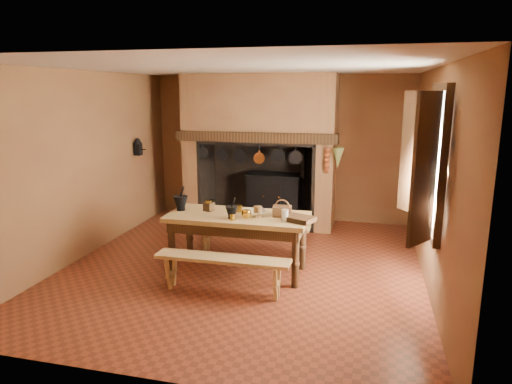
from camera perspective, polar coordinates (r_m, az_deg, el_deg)
floor at (r=6.72m, az=-1.59°, el=-9.30°), size 5.50×5.50×0.00m
ceiling at (r=6.24m, az=-1.75°, el=15.31°), size 5.50×5.50×0.00m
back_wall at (r=8.98m, az=3.05°, el=5.51°), size 5.00×0.02×2.80m
wall_left at (r=7.39m, az=-20.71°, el=3.19°), size 0.02×5.50×2.80m
wall_right at (r=6.16m, az=21.37°, el=1.40°), size 0.02×5.50×2.80m
wall_front at (r=3.82m, az=-12.78°, el=-4.51°), size 5.00×0.02×2.80m
chimney_breast at (r=8.57m, az=0.53°, el=7.96°), size 2.95×0.96×2.80m
iron_range at (r=8.86m, az=2.34°, el=-0.60°), size 1.12×0.55×1.60m
hearth_pans at (r=8.99m, az=-4.29°, el=-2.99°), size 0.51×0.62×0.20m
hanging_pans at (r=8.15m, az=-0.56°, el=4.52°), size 1.92×0.29×0.27m
onion_string at (r=7.91m, az=8.86°, el=3.91°), size 0.12×0.10×0.46m
herb_bunch at (r=7.89m, az=10.18°, el=4.21°), size 0.20×0.20×0.35m
window at (r=5.70m, az=20.59°, el=3.69°), size 0.39×1.75×1.76m
wall_coffee_mill at (r=8.65m, az=-14.55°, el=5.63°), size 0.23×0.16×0.31m
work_table at (r=6.31m, az=-2.26°, el=-4.00°), size 1.93×0.86×0.84m
bench_front at (r=5.78m, az=-4.21°, el=-9.22°), size 1.71×0.30×0.48m
bench_back at (r=7.06m, az=-0.64°, el=-4.91°), size 1.81×0.32×0.51m
mortar_large at (r=6.55m, az=-9.39°, el=-1.29°), size 0.21×0.21×0.35m
mortar_small at (r=6.06m, az=-3.06°, el=-2.48°), size 0.17×0.17×0.29m
coffee_grinder at (r=6.48m, az=-5.92°, el=-1.75°), size 0.17×0.15×0.18m
brass_mug_a at (r=6.01m, az=-2.94°, el=-3.11°), size 0.09×0.09×0.09m
brass_mug_b at (r=6.41m, az=-2.12°, el=-2.05°), size 0.11×0.11×0.10m
mixing_bowl at (r=6.22m, az=-0.07°, el=-2.61°), size 0.38×0.38×0.07m
stoneware_crock at (r=6.15m, az=0.23°, el=-2.44°), size 0.15×0.15×0.15m
glass_jar at (r=5.95m, az=3.64°, el=-2.93°), size 0.12×0.12×0.16m
wicker_basket at (r=6.18m, az=3.28°, el=-2.34°), size 0.27×0.20×0.24m
wooden_tray at (r=5.98m, az=5.41°, el=-3.35°), size 0.45×0.40×0.06m
brass_cup at (r=6.10m, az=-1.24°, el=-2.77°), size 0.14×0.14×0.10m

